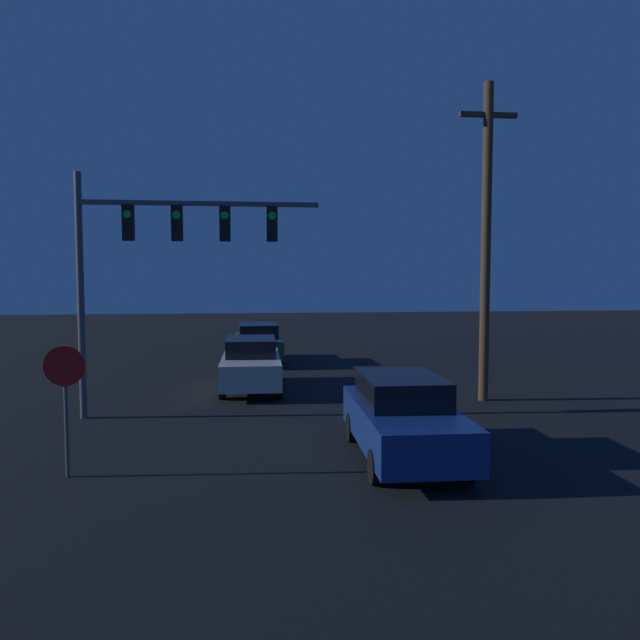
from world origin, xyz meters
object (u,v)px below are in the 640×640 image
(car_mid, at_px, (251,364))
(car_far, at_px, (258,343))
(stop_sign, at_px, (65,386))
(utility_pole, at_px, (486,238))
(traffic_signal_mast, at_px, (159,246))
(car_near, at_px, (403,417))

(car_mid, distance_m, car_far, 6.24)
(car_far, height_order, stop_sign, stop_sign)
(car_mid, bearing_deg, utility_pole, 160.52)
(car_far, distance_m, traffic_signal_mast, 10.70)
(car_mid, relative_size, car_far, 1.00)
(car_near, xyz_separation_m, car_mid, (-2.93, 7.92, 0.00))
(car_near, distance_m, utility_pole, 7.65)
(traffic_signal_mast, bearing_deg, utility_pole, 5.99)
(car_far, bearing_deg, stop_sign, -106.11)
(stop_sign, bearing_deg, utility_pole, 29.73)
(car_near, bearing_deg, car_far, -78.21)
(stop_sign, xyz_separation_m, utility_pole, (10.14, 5.79, 3.04))
(car_near, xyz_separation_m, car_far, (-2.58, 14.15, 0.00))
(traffic_signal_mast, bearing_deg, stop_sign, -102.37)
(car_mid, bearing_deg, car_far, -92.05)
(utility_pole, bearing_deg, traffic_signal_mast, -174.01)
(stop_sign, bearing_deg, car_far, 75.52)
(car_far, bearing_deg, car_mid, -94.85)
(car_near, bearing_deg, car_mid, -68.23)
(traffic_signal_mast, bearing_deg, car_mid, 56.04)
(car_mid, bearing_deg, stop_sign, 68.89)
(utility_pole, bearing_deg, car_far, 126.04)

